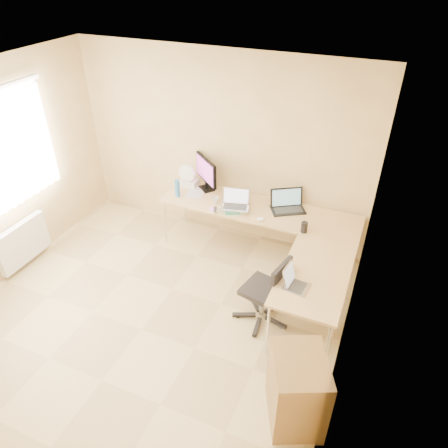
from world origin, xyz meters
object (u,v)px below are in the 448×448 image
at_px(desk_return, 311,299).
at_px(mug, 215,200).
at_px(laptop_center, 235,200).
at_px(water_bottle, 177,188).
at_px(laptop_black, 289,201).
at_px(cabinet, 297,391).
at_px(laptop_return, 297,280).
at_px(monitor, 206,174).
at_px(office_chair, 263,285).
at_px(keyboard, 230,210).
at_px(desk_fan, 189,176).
at_px(desk_main, 257,231).

height_order(desk_return, mug, mug).
bearing_deg(laptop_center, water_bottle, 164.08).
relative_size(laptop_black, cabinet, 0.55).
distance_m(laptop_return, cabinet, 1.04).
bearing_deg(monitor, water_bottle, -90.24).
height_order(monitor, laptop_black, monitor).
bearing_deg(laptop_black, water_bottle, 157.41).
relative_size(desk_return, laptop_center, 3.59).
distance_m(laptop_black, water_bottle, 1.51).
height_order(desk_return, laptop_center, laptop_center).
height_order(mug, office_chair, office_chair).
xyz_separation_m(mug, water_bottle, (-0.55, -0.04, 0.08)).
xyz_separation_m(keyboard, water_bottle, (-0.81, 0.07, 0.11)).
relative_size(water_bottle, office_chair, 0.27).
bearing_deg(desk_return, laptop_center, 146.13).
bearing_deg(laptop_return, laptop_black, 26.22).
bearing_deg(laptop_return, monitor, 55.84).
height_order(keyboard, desk_fan, desk_fan).
bearing_deg(keyboard, water_bottle, 157.59).
distance_m(mug, laptop_return, 1.85).
height_order(desk_main, office_chair, office_chair).
distance_m(mug, water_bottle, 0.56).
distance_m(desk_return, mug, 1.84).
height_order(desk_main, monitor, monitor).
bearing_deg(water_bottle, desk_return, -22.32).
height_order(laptop_black, mug, laptop_black).
bearing_deg(laptop_black, office_chair, -117.33).
xyz_separation_m(laptop_center, cabinet, (1.39, -2.00, -0.53)).
relative_size(keyboard, desk_fan, 1.37).
bearing_deg(desk_main, laptop_return, -56.52).
bearing_deg(mug, laptop_black, 11.90).
bearing_deg(laptop_black, laptop_return, -102.43).
bearing_deg(laptop_center, laptop_black, 8.81).
bearing_deg(keyboard, mug, 139.93).
relative_size(keyboard, office_chair, 0.47).
xyz_separation_m(laptop_center, mug, (-0.31, 0.07, -0.12)).
xyz_separation_m(laptop_center, office_chair, (0.73, -0.97, -0.39)).
xyz_separation_m(desk_main, keyboard, (-0.31, -0.21, 0.37)).
xyz_separation_m(desk_main, desk_return, (0.98, -1.00, 0.00)).
relative_size(keyboard, water_bottle, 1.71).
relative_size(laptop_black, water_bottle, 1.75).
xyz_separation_m(monitor, laptop_black, (1.21, -0.10, -0.10)).
bearing_deg(cabinet, keyboard, 101.94).
relative_size(desk_fan, office_chair, 0.34).
xyz_separation_m(monitor, cabinet, (1.97, -2.37, -0.61)).
bearing_deg(mug, laptop_return, -39.70).
bearing_deg(laptop_center, cabinet, -69.17).
bearing_deg(laptop_return, desk_return, -17.40).
relative_size(desk_main, desk_return, 2.04).
xyz_separation_m(keyboard, office_chair, (0.77, -0.93, -0.24)).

